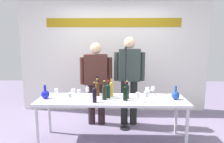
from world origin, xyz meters
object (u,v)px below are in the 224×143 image
object	(u,v)px
wine_glass_right_3	(138,95)
microphone_stand	(125,102)
wine_bottle_3	(97,88)
wine_bottle_0	(125,92)
wine_glass_left_0	(70,96)
presenter_left	(96,78)
wine_glass_left_3	(73,92)
display_table	(112,102)
wine_bottle_7	(104,92)
presenter_right	(129,75)
wine_glass_left_2	(87,90)
wine_glass_right_2	(146,94)
decanter_blue_right	(175,95)
wine_bottle_5	(111,88)
wine_bottle_4	(127,91)
wine_bottle_8	(108,90)
wine_bottle_6	(109,87)
wine_glass_right_0	(153,89)
wine_bottle_2	(97,86)
wine_bottle_1	(94,94)
wine_glass_left_4	(56,91)
decanter_blue_left	(45,94)
wine_glass_right_1	(147,90)
wine_glass_left_1	(79,92)
wine_glass_right_4	(148,93)

from	to	relation	value
wine_glass_right_3	microphone_stand	distance (m)	0.73
wine_bottle_3	wine_glass_right_3	distance (m)	0.74
wine_bottle_0	wine_glass_left_0	size ratio (longest dim) A/B	1.99
presenter_left	wine_glass_left_3	bearing A→B (deg)	-115.82
display_table	presenter_left	bearing A→B (deg)	114.85
wine_bottle_7	wine_glass_right_3	bearing A→B (deg)	-12.57
presenter_right	wine_glass_left_2	world-z (taller)	presenter_right
wine_glass_right_2	microphone_stand	xyz separation A→B (m)	(-0.29, 0.64, -0.32)
presenter_left	wine_glass_left_3	xyz separation A→B (m)	(-0.32, -0.65, -0.10)
display_table	decanter_blue_right	bearing A→B (deg)	-0.61
decanter_blue_right	wine_bottle_5	distance (m)	1.05
presenter_left	wine_bottle_4	bearing A→B (deg)	-49.17
decanter_blue_right	wine_bottle_8	bearing A→B (deg)	177.16
wine_glass_left_0	wine_glass_right_3	world-z (taller)	wine_glass_right_3
wine_glass_right_2	wine_glass_left_0	bearing A→B (deg)	-177.96
wine_bottle_3	wine_bottle_5	size ratio (longest dim) A/B	0.91
decanter_blue_right	wine_glass_right_2	distance (m)	0.53
wine_bottle_6	wine_glass_right_0	size ratio (longest dim) A/B	2.43
display_table	wine_bottle_2	xyz separation A→B (m)	(-0.27, 0.29, 0.20)
presenter_right	wine_glass_right_3	distance (m)	0.89
display_table	wine_bottle_6	size ratio (longest dim) A/B	7.21
wine_bottle_0	wine_glass_right_3	xyz separation A→B (m)	(0.18, -0.09, -0.02)
wine_bottle_2	wine_bottle_3	world-z (taller)	wine_bottle_2
wine_bottle_0	wine_glass_right_2	size ratio (longest dim) A/B	1.75
wine_bottle_1	wine_glass_left_4	size ratio (longest dim) A/B	1.99
wine_bottle_3	wine_bottle_7	world-z (taller)	wine_bottle_7
decanter_blue_left	microphone_stand	world-z (taller)	microphone_stand
wine_bottle_6	wine_glass_right_1	xyz separation A→B (m)	(0.66, -0.08, -0.03)
wine_glass_left_3	wine_bottle_2	bearing A→B (deg)	32.13
wine_bottle_7	wine_glass_left_2	distance (m)	0.40
wine_bottle_0	wine_glass_left_4	world-z (taller)	wine_bottle_0
wine_glass_left_0	wine_glass_right_1	bearing A→B (deg)	16.71
wine_bottle_5	wine_bottle_8	world-z (taller)	wine_bottle_5
wine_bottle_4	display_table	bearing A→B (deg)	-171.12
presenter_left	wine_glass_right_2	xyz separation A→B (m)	(0.86, -0.87, -0.08)
wine_bottle_0	wine_bottle_6	bearing A→B (deg)	130.30
wine_bottle_5	wine_glass_left_1	size ratio (longest dim) A/B	2.41
wine_glass_right_4	wine_bottle_6	bearing A→B (deg)	160.45
wine_bottle_1	wine_bottle_5	xyz separation A→B (m)	(0.25, 0.33, 0.01)
decanter_blue_left	wine_glass_right_1	size ratio (longest dim) A/B	1.45
wine_bottle_3	wine_bottle_4	world-z (taller)	wine_bottle_3
presenter_left	wine_bottle_6	bearing A→B (deg)	-59.57
wine_glass_left_0	microphone_stand	world-z (taller)	microphone_stand
wine_bottle_0	wine_glass_right_0	xyz separation A→B (m)	(0.49, 0.35, -0.03)
wine_glass_left_0	wine_glass_right_3	bearing A→B (deg)	1.88
wine_bottle_0	wine_glass_right_2	world-z (taller)	wine_bottle_0
wine_bottle_8	microphone_stand	distance (m)	0.62
wine_bottle_1	wine_bottle_8	bearing A→B (deg)	50.64
wine_glass_right_1	decanter_blue_right	bearing A→B (deg)	-22.24
wine_glass_left_0	wine_glass_right_3	distance (m)	1.05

